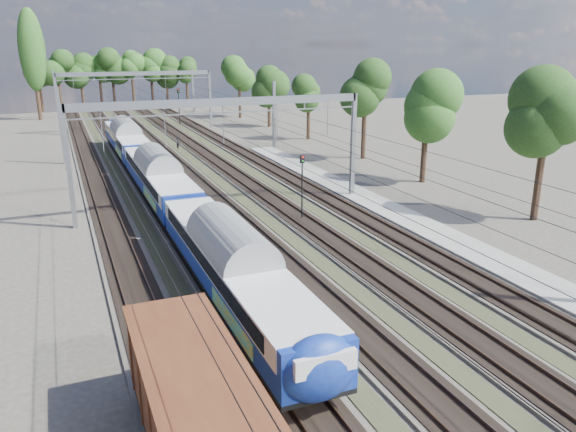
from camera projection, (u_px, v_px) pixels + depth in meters
name	position (u px, v px, depth m)	size (l,w,h in m)	color
track_bed	(186.00, 172.00, 58.75)	(21.00, 130.00, 0.34)	#47423A
platform	(423.00, 227.00, 40.99)	(3.00, 70.00, 0.30)	gray
catenary	(171.00, 104.00, 63.82)	(25.65, 130.00, 9.00)	gray
tree_belt	(175.00, 70.00, 98.44)	(39.98, 99.75, 12.33)	black
poplar	(32.00, 51.00, 96.89)	(4.40, 4.40, 19.04)	black
emu_train	(159.00, 173.00, 46.90)	(3.05, 64.43, 4.46)	black
worker	(178.00, 143.00, 71.74)	(0.60, 0.39, 1.64)	black
signal_near	(302.00, 179.00, 42.14)	(0.33, 0.30, 5.08)	black
signal_far	(179.00, 102.00, 93.92)	(0.41, 0.38, 5.92)	black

